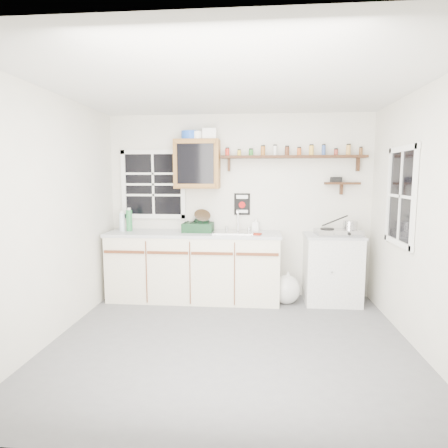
# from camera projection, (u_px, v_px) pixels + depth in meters

# --- Properties ---
(room) EXTENTS (3.64, 3.24, 2.54)m
(room) POSITION_uv_depth(u_px,v_px,m) (231.00, 219.00, 3.62)
(room) COLOR #565659
(room) RESTS_ON ground
(main_cabinet) EXTENTS (2.31, 0.63, 0.92)m
(main_cabinet) POSITION_uv_depth(u_px,v_px,m) (194.00, 266.00, 5.05)
(main_cabinet) COLOR beige
(main_cabinet) RESTS_ON floor
(right_cabinet) EXTENTS (0.73, 0.57, 0.91)m
(right_cabinet) POSITION_uv_depth(u_px,v_px,m) (332.00, 269.00, 4.92)
(right_cabinet) COLOR #B9B9B2
(right_cabinet) RESTS_ON floor
(sink) EXTENTS (0.52, 0.44, 0.29)m
(sink) POSITION_uv_depth(u_px,v_px,m) (234.00, 232.00, 4.95)
(sink) COLOR #AFAEB3
(sink) RESTS_ON main_cabinet
(upper_cabinet) EXTENTS (0.60, 0.32, 0.65)m
(upper_cabinet) POSITION_uv_depth(u_px,v_px,m) (197.00, 164.00, 5.02)
(upper_cabinet) COLOR brown
(upper_cabinet) RESTS_ON wall_back
(upper_cabinet_clutter) EXTENTS (0.47, 0.24, 0.14)m
(upper_cabinet_clutter) POSITION_uv_depth(u_px,v_px,m) (198.00, 135.00, 4.97)
(upper_cabinet_clutter) COLOR #1B49B5
(upper_cabinet_clutter) RESTS_ON upper_cabinet
(spice_shelf) EXTENTS (1.91, 0.18, 0.35)m
(spice_shelf) POSITION_uv_depth(u_px,v_px,m) (293.00, 156.00, 4.97)
(spice_shelf) COLOR black
(spice_shelf) RESTS_ON wall_back
(secondary_shelf) EXTENTS (0.45, 0.16, 0.24)m
(secondary_shelf) POSITION_uv_depth(u_px,v_px,m) (340.00, 183.00, 4.97)
(secondary_shelf) COLOR black
(secondary_shelf) RESTS_ON wall_back
(warning_sign) EXTENTS (0.22, 0.02, 0.30)m
(warning_sign) POSITION_uv_depth(u_px,v_px,m) (242.00, 204.00, 5.18)
(warning_sign) COLOR black
(warning_sign) RESTS_ON wall_back
(window_back) EXTENTS (0.93, 0.03, 0.98)m
(window_back) POSITION_uv_depth(u_px,v_px,m) (153.00, 184.00, 5.25)
(window_back) COLOR black
(window_back) RESTS_ON wall_back
(window_right) EXTENTS (0.03, 0.78, 1.08)m
(window_right) POSITION_uv_depth(u_px,v_px,m) (401.00, 196.00, 3.98)
(window_right) COLOR black
(window_right) RESTS_ON wall_back
(water_bottles) EXTENTS (0.17, 0.10, 0.32)m
(water_bottles) POSITION_uv_depth(u_px,v_px,m) (126.00, 221.00, 5.09)
(water_bottles) COLOR silver
(water_bottles) RESTS_ON main_cabinet
(dish_rack) EXTENTS (0.41, 0.31, 0.30)m
(dish_rack) POSITION_uv_depth(u_px,v_px,m) (199.00, 225.00, 5.04)
(dish_rack) COLOR black
(dish_rack) RESTS_ON main_cabinet
(soap_bottle) EXTENTS (0.10, 0.10, 0.19)m
(soap_bottle) POSITION_uv_depth(u_px,v_px,m) (256.00, 224.00, 5.10)
(soap_bottle) COLOR white
(soap_bottle) RESTS_ON main_cabinet
(rag) EXTENTS (0.16, 0.15, 0.02)m
(rag) POSITION_uv_depth(u_px,v_px,m) (256.00, 234.00, 4.78)
(rag) COLOR maroon
(rag) RESTS_ON main_cabinet
(hotplate) EXTENTS (0.60, 0.36, 0.08)m
(hotplate) POSITION_uv_depth(u_px,v_px,m) (338.00, 232.00, 4.83)
(hotplate) COLOR #AFAEB3
(hotplate) RESTS_ON right_cabinet
(saucepan) EXTENTS (0.42, 0.29, 0.19)m
(saucepan) POSITION_uv_depth(u_px,v_px,m) (350.00, 225.00, 4.81)
(saucepan) COLOR #AFAEB3
(saucepan) RESTS_ON hotplate
(trash_bag) EXTENTS (0.39, 0.36, 0.45)m
(trash_bag) POSITION_uv_depth(u_px,v_px,m) (286.00, 289.00, 4.91)
(trash_bag) COLOR silver
(trash_bag) RESTS_ON floor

